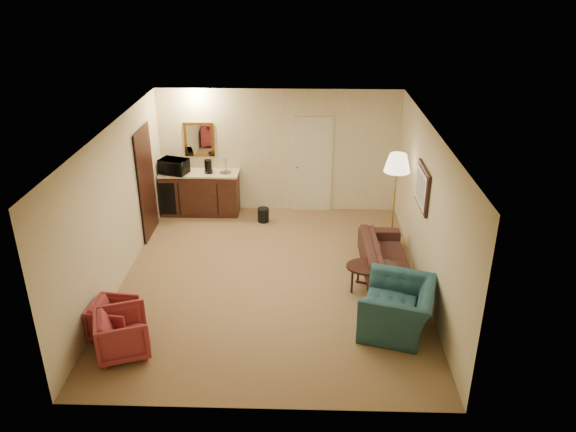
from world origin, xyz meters
The scene contains 12 objects.
ground centered at (0.00, 0.00, 0.00)m, with size 6.00×6.00×0.00m, color olive.
room_walls centered at (-0.10, 0.77, 1.72)m, with size 5.02×6.01×2.61m.
wetbar_cabinet centered at (-1.65, 2.72, 0.46)m, with size 1.64×0.58×0.92m, color #3D1913.
sofa centered at (1.95, 0.32, 0.38)m, with size 1.95×0.57×0.76m, color black.
teal_armchair centered at (1.90, -1.33, 0.49)m, with size 1.12×0.73×0.98m, color #214553.
rose_chair_near centered at (-1.90, -2.00, 0.35)m, with size 0.68×0.64×0.70m, color #9B3333.
rose_chair_far centered at (-2.15, -1.60, 0.30)m, with size 0.59×0.55×0.61m, color #9B3333.
coffee_table centered at (1.64, -0.31, 0.24)m, with size 0.83×0.56×0.48m, color black.
floor_lamp centered at (2.20, 1.40, 0.90)m, with size 0.48×0.48×1.80m, color #B6993C.
waste_bin centered at (-0.30, 2.32, 0.15)m, with size 0.23×0.23×0.29m, color black.
microwave centered at (-2.15, 2.64, 1.11)m, with size 0.56×0.31×0.38m, color black.
coffee_maker centered at (-1.45, 2.69, 1.06)m, with size 0.15×0.15×0.28m, color black.
Camera 1 is at (0.53, -8.17, 4.92)m, focal length 35.00 mm.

